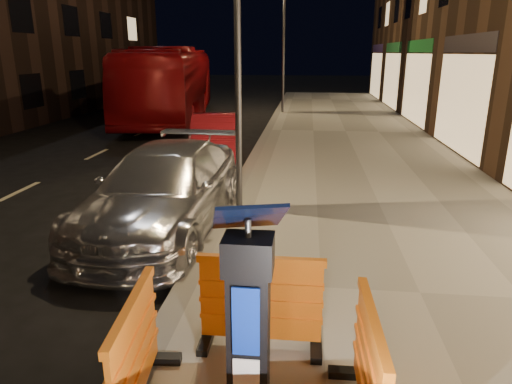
# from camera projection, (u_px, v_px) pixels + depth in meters

# --- Properties ---
(ground_plane) EXTENTS (120.00, 120.00, 0.00)m
(ground_plane) POSITION_uv_depth(u_px,v_px,m) (189.00, 290.00, 6.12)
(ground_plane) COLOR black
(ground_plane) RESTS_ON ground
(sidewalk) EXTENTS (6.00, 60.00, 0.15)m
(sidewalk) POSITION_uv_depth(u_px,v_px,m) (419.00, 298.00, 5.78)
(sidewalk) COLOR gray
(sidewalk) RESTS_ON ground
(kerb) EXTENTS (0.30, 60.00, 0.15)m
(kerb) POSITION_uv_depth(u_px,v_px,m) (188.00, 285.00, 6.10)
(kerb) COLOR slate
(kerb) RESTS_ON ground
(parking_kiosk) EXTENTS (0.60, 0.60, 1.79)m
(parking_kiosk) POSITION_uv_depth(u_px,v_px,m) (249.00, 321.00, 3.56)
(parking_kiosk) COLOR black
(parking_kiosk) RESTS_ON sidewalk
(barrier_back) EXTENTS (1.29, 0.54, 1.00)m
(barrier_back) POSITION_uv_depth(u_px,v_px,m) (261.00, 302.00, 4.58)
(barrier_back) COLOR orange
(barrier_back) RESTS_ON sidewalk
(barrier_kerbside) EXTENTS (0.65, 1.33, 1.00)m
(barrier_kerbside) POSITION_uv_depth(u_px,v_px,m) (135.00, 355.00, 3.78)
(barrier_kerbside) COLOR orange
(barrier_kerbside) RESTS_ON sidewalk
(barrier_bldgside) EXTENTS (0.56, 1.30, 1.00)m
(barrier_bldgside) POSITION_uv_depth(u_px,v_px,m) (369.00, 373.00, 3.57)
(barrier_bldgside) COLOR orange
(barrier_bldgside) RESTS_ON sidewalk
(car_silver) EXTENTS (2.30, 5.13, 1.46)m
(car_silver) POSITION_uv_depth(u_px,v_px,m) (167.00, 228.00, 8.27)
(car_silver) COLOR silver
(car_silver) RESTS_ON ground
(car_red) EXTENTS (2.04, 4.18, 1.32)m
(car_red) POSITION_uv_depth(u_px,v_px,m) (217.00, 160.00, 13.52)
(car_red) COLOR #A41723
(car_red) RESTS_ON ground
(bus_doubledecker) EXTENTS (4.30, 12.06, 3.29)m
(bus_doubledecker) POSITION_uv_depth(u_px,v_px,m) (172.00, 120.00, 21.57)
(bus_doubledecker) COLOR maroon
(bus_doubledecker) RESTS_ON ground
(street_lamp_mid) EXTENTS (0.12, 0.12, 6.00)m
(street_lamp_mid) POSITION_uv_depth(u_px,v_px,m) (238.00, 47.00, 8.02)
(street_lamp_mid) COLOR #3F3F44
(street_lamp_mid) RESTS_ON sidewalk
(street_lamp_far) EXTENTS (0.12, 0.12, 6.00)m
(street_lamp_far) POSITION_uv_depth(u_px,v_px,m) (284.00, 50.00, 22.27)
(street_lamp_far) COLOR #3F3F44
(street_lamp_far) RESTS_ON sidewalk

